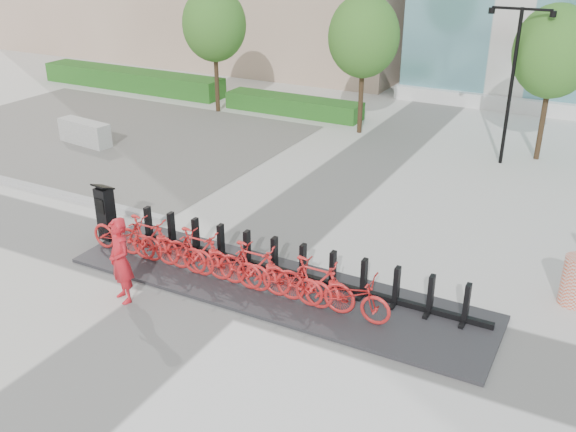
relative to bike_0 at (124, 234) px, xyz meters
The scene contains 23 objects.
ground 2.66m from the bike_0, ahead, with size 120.00×120.00×0.00m, color silver.
gravel_patch 10.24m from the bike_0, 136.39° to the left, with size 14.00×14.00×0.00m, color #4F4B40.
hedge_a 17.71m from the bike_0, 130.07° to the left, with size 10.00×1.40×0.90m, color #255B1B.
hedge_b 13.47m from the bike_0, 100.27° to the left, with size 6.00×1.20×0.70m, color #255B1B.
tree_0 13.55m from the bike_0, 114.14° to the left, with size 2.60×2.60×5.10m.
tree_1 12.47m from the bike_0, 84.78° to the left, with size 2.60×2.60×5.10m.
tree_2 14.56m from the bike_0, 57.76° to the left, with size 2.60×2.60×5.10m.
streetlamp 13.12m from the bike_0, 59.15° to the left, with size 2.00×0.20×5.00m.
dock_pad 3.95m from the bike_0, ahead, with size 9.60×2.40×0.08m, color #29292D.
dock_rail_posts 4.05m from the bike_0, 11.77° to the left, with size 8.02×0.50×0.85m, color black, non-canonical shape.
bike_0 is the anchor object (origin of this frame).
bike_1 0.72m from the bike_0, ahead, with size 0.51×1.81×1.09m, color red.
bike_2 1.44m from the bike_0, ahead, with size 0.65×1.86×0.98m, color red.
bike_3 2.16m from the bike_0, ahead, with size 0.51×1.81×1.09m, color red.
bike_4 2.88m from the bike_0, ahead, with size 0.65×1.86×0.98m, color red.
bike_5 3.60m from the bike_0, ahead, with size 0.51×1.81×1.09m, color red.
bike_6 4.32m from the bike_0, ahead, with size 0.65×1.86×0.98m, color red.
bike_7 5.04m from the bike_0, ahead, with size 0.51×1.81×1.09m, color red.
bike_8 5.76m from the bike_0, ahead, with size 0.65×1.86×0.98m, color red.
kiosk 1.02m from the bike_0, 155.41° to the left, with size 0.49×0.43×1.48m.
worker_red 2.06m from the bike_0, 49.51° to the right, with size 0.68×0.45×1.88m, color red.
construction_barrel 10.10m from the bike_0, 15.86° to the left, with size 0.57×0.57×1.09m, color #DE451D.
jersey_barrier 9.34m from the bike_0, 139.80° to the left, with size 2.21×0.60×0.85m, color #B6B6B6.
Camera 1 is at (7.28, -10.27, 7.26)m, focal length 40.00 mm.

